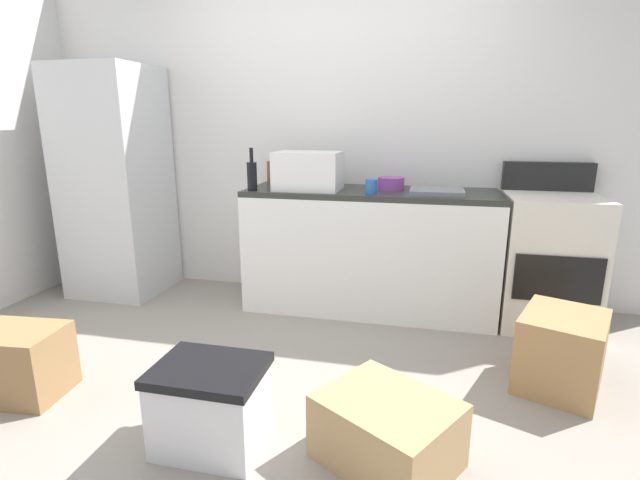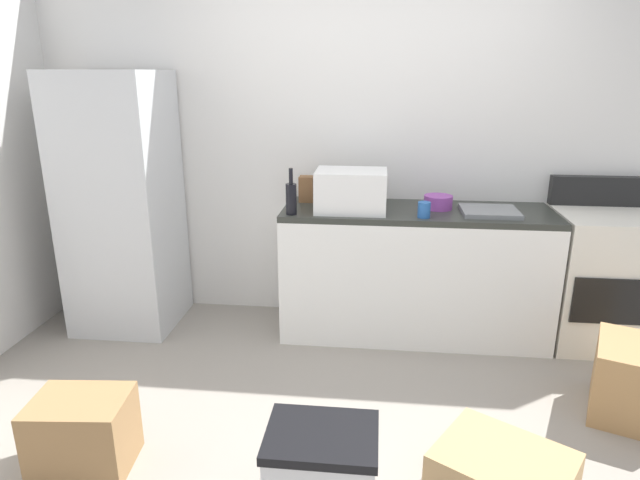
# 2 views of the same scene
# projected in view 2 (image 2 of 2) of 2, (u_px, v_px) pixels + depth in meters

# --- Properties ---
(ground_plane) EXTENTS (6.00, 6.00, 0.00)m
(ground_plane) POSITION_uv_depth(u_px,v_px,m) (363.00, 434.00, 2.78)
(ground_plane) COLOR gray
(wall_back) EXTENTS (5.00, 0.10, 2.60)m
(wall_back) POSITION_uv_depth(u_px,v_px,m) (375.00, 142.00, 3.86)
(wall_back) COLOR silver
(wall_back) RESTS_ON ground_plane
(kitchen_counter) EXTENTS (1.80, 0.60, 0.90)m
(kitchen_counter) POSITION_uv_depth(u_px,v_px,m) (414.00, 272.00, 3.75)
(kitchen_counter) COLOR white
(kitchen_counter) RESTS_ON ground_plane
(refrigerator) EXTENTS (0.68, 0.66, 1.79)m
(refrigerator) POSITION_uv_depth(u_px,v_px,m) (122.00, 204.00, 3.79)
(refrigerator) COLOR silver
(refrigerator) RESTS_ON ground_plane
(stove_oven) EXTENTS (0.60, 0.61, 1.10)m
(stove_oven) POSITION_uv_depth(u_px,v_px,m) (598.00, 277.00, 3.63)
(stove_oven) COLOR silver
(stove_oven) RESTS_ON ground_plane
(microwave) EXTENTS (0.46, 0.34, 0.27)m
(microwave) POSITION_uv_depth(u_px,v_px,m) (351.00, 191.00, 3.55)
(microwave) COLOR white
(microwave) RESTS_ON kitchen_counter
(sink_basin) EXTENTS (0.36, 0.32, 0.03)m
(sink_basin) POSITION_uv_depth(u_px,v_px,m) (490.00, 211.00, 3.51)
(sink_basin) COLOR slate
(sink_basin) RESTS_ON kitchen_counter
(wine_bottle) EXTENTS (0.07, 0.07, 0.30)m
(wine_bottle) POSITION_uv_depth(u_px,v_px,m) (291.00, 198.00, 3.46)
(wine_bottle) COLOR black
(wine_bottle) RESTS_ON kitchen_counter
(coffee_mug) EXTENTS (0.08, 0.08, 0.10)m
(coffee_mug) POSITION_uv_depth(u_px,v_px,m) (424.00, 210.00, 3.40)
(coffee_mug) COLOR #2659A5
(coffee_mug) RESTS_ON kitchen_counter
(knife_block) EXTENTS (0.10, 0.10, 0.18)m
(knife_block) POSITION_uv_depth(u_px,v_px,m) (306.00, 189.00, 3.82)
(knife_block) COLOR brown
(knife_block) RESTS_ON kitchen_counter
(mixing_bowl) EXTENTS (0.19, 0.19, 0.09)m
(mixing_bowl) POSITION_uv_depth(u_px,v_px,m) (438.00, 202.00, 3.63)
(mixing_bowl) COLOR purple
(mixing_bowl) RESTS_ON kitchen_counter
(cardboard_box_large) EXTENTS (0.53, 0.58, 0.41)m
(cardboard_box_large) POSITION_uv_depth(u_px,v_px,m) (634.00, 381.00, 2.89)
(cardboard_box_large) COLOR #A37A4C
(cardboard_box_large) RESTS_ON ground_plane
(cardboard_box_small) EXTENTS (0.46, 0.36, 0.36)m
(cardboard_box_small) POSITION_uv_depth(u_px,v_px,m) (83.00, 433.00, 2.51)
(cardboard_box_small) COLOR olive
(cardboard_box_small) RESTS_ON ground_plane
(storage_bin) EXTENTS (0.46, 0.36, 0.38)m
(storage_bin) POSITION_uv_depth(u_px,v_px,m) (322.00, 471.00, 2.25)
(storage_bin) COLOR silver
(storage_bin) RESTS_ON ground_plane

